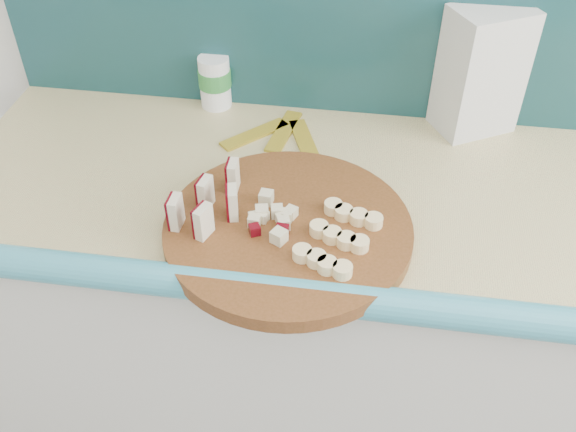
% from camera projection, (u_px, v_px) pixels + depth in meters
% --- Properties ---
extents(kitchen_counter, '(2.20, 0.63, 0.91)m').
position_uv_depth(kitchen_counter, '(458.00, 345.00, 1.55)').
color(kitchen_counter, silver).
rests_on(kitchen_counter, ground).
extents(backsplash, '(2.20, 0.02, 0.50)m').
position_uv_depth(backsplash, '(512.00, 15.00, 1.29)').
color(backsplash, teal).
rests_on(backsplash, kitchen_counter).
extents(cutting_board, '(0.57, 0.57, 0.03)m').
position_uv_depth(cutting_board, '(288.00, 230.00, 1.16)').
color(cutting_board, '#4E2C10').
rests_on(cutting_board, kitchen_counter).
extents(apple_wedges, '(0.12, 0.18, 0.06)m').
position_uv_depth(apple_wedges, '(210.00, 200.00, 1.15)').
color(apple_wedges, beige).
rests_on(apple_wedges, cutting_board).
extents(apple_chunks, '(0.08, 0.08, 0.02)m').
position_uv_depth(apple_chunks, '(274.00, 215.00, 1.15)').
color(apple_chunks, beige).
rests_on(apple_chunks, cutting_board).
extents(banana_slices, '(0.15, 0.19, 0.02)m').
position_uv_depth(banana_slices, '(338.00, 237.00, 1.11)').
color(banana_slices, '#FBDC99').
rests_on(banana_slices, cutting_board).
extents(flour_bag, '(0.19, 0.18, 0.27)m').
position_uv_depth(flour_bag, '(481.00, 71.00, 1.35)').
color(flour_bag, silver).
rests_on(flour_bag, kitchen_counter).
extents(canister, '(0.07, 0.07, 0.12)m').
position_uv_depth(canister, '(215.00, 81.00, 1.47)').
color(canister, white).
rests_on(canister, kitchen_counter).
extents(banana_peel, '(0.23, 0.20, 0.01)m').
position_uv_depth(banana_peel, '(281.00, 136.00, 1.41)').
color(banana_peel, gold).
rests_on(banana_peel, kitchen_counter).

